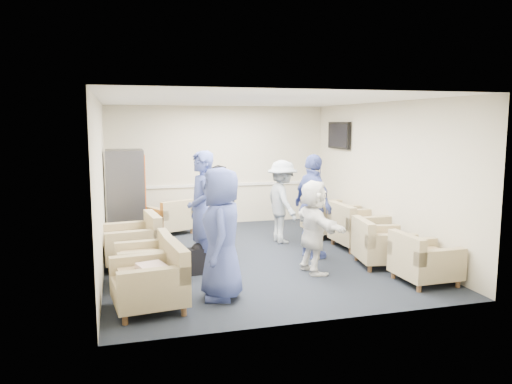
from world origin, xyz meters
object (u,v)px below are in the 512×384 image
object	(u,v)px
person_mid_left	(202,212)
person_back_left	(219,210)
armchair_right_midfar	(357,229)
armchair_corner	(172,219)
armchair_left_mid	(148,263)
armchair_right_midnear	(380,246)
armchair_left_near	(154,283)
person_back_right	(282,202)
armchair_right_far	(327,218)
person_mid_right	(313,206)
vending_machine	(126,195)
armchair_right_near	(422,262)
armchair_left_far	(134,244)
person_front_left	(221,234)
person_front_right	(314,227)

from	to	relation	value
person_mid_left	person_back_left	world-z (taller)	person_mid_left
armchair_right_midfar	armchair_corner	world-z (taller)	armchair_right_midfar
armchair_left_mid	armchair_right_midnear	xyz separation A→B (m)	(3.71, -0.09, 0.02)
armchair_left_near	person_back_right	distance (m)	3.99
person_mid_left	armchair_right_far	bearing A→B (deg)	117.71
person_back_right	person_mid_left	bearing A→B (deg)	124.20
armchair_left_near	armchair_right_midnear	world-z (taller)	armchair_left_near
armchair_left_mid	person_mid_right	world-z (taller)	person_mid_right
armchair_left_near	vending_machine	world-z (taller)	vending_machine
person_back_left	person_back_right	xyz separation A→B (m)	(1.34, 0.46, 0.02)
armchair_corner	person_mid_right	xyz separation A→B (m)	(2.15, -2.56, 0.59)
armchair_right_midfar	armchair_right_far	bearing A→B (deg)	5.08
armchair_right_near	armchair_right_midnear	xyz separation A→B (m)	(-0.14, 0.98, 0.01)
armchair_right_near	armchair_right_midnear	distance (m)	0.99
armchair_left_mid	person_mid_left	xyz separation A→B (m)	(0.87, 0.38, 0.64)
armchair_right_midfar	person_back_right	size ratio (longest dim) A/B	0.57
armchair_left_near	armchair_left_far	distance (m)	2.10
armchair_right_midnear	person_back_right	size ratio (longest dim) A/B	0.58
person_back_right	armchair_left_near	bearing A→B (deg)	132.77
person_front_left	person_front_right	size ratio (longest dim) A/B	1.20
person_back_left	person_front_right	size ratio (longest dim) A/B	1.08
armchair_right_near	vending_machine	bearing A→B (deg)	44.86
armchair_left_near	person_mid_left	xyz separation A→B (m)	(0.85, 1.45, 0.61)
armchair_left_far	person_front_left	world-z (taller)	person_front_left
person_front_left	person_mid_right	bearing A→B (deg)	141.02
armchair_right_midfar	armchair_right_far	world-z (taller)	armchair_right_far
person_back_right	armchair_left_mid	bearing A→B (deg)	119.84
armchair_left_near	armchair_right_midnear	bearing A→B (deg)	97.81
armchair_right_near	armchair_right_far	world-z (taller)	armchair_right_far
person_front_left	armchair_right_near	bearing A→B (deg)	98.51
armchair_left_far	armchair_right_far	distance (m)	4.07
armchair_corner	armchair_left_near	bearing A→B (deg)	56.55
armchair_left_near	person_back_right	world-z (taller)	person_back_right
armchair_corner	vending_machine	bearing A→B (deg)	-2.12
armchair_left_near	person_front_left	size ratio (longest dim) A/B	0.55
armchair_corner	person_front_right	xyz separation A→B (m)	(1.83, -3.38, 0.42)
armchair_right_near	person_back_left	world-z (taller)	person_back_left
vending_machine	person_back_right	size ratio (longest dim) A/B	1.12
armchair_corner	person_back_right	bearing A→B (deg)	121.14
armchair_left_mid	person_mid_right	xyz separation A→B (m)	(2.84, 0.67, 0.59)
vending_machine	armchair_left_near	bearing A→B (deg)	-86.44
armchair_left_mid	armchair_right_near	world-z (taller)	armchair_right_near
armchair_left_far	person_front_left	size ratio (longest dim) A/B	0.56
armchair_left_far	person_mid_left	world-z (taller)	person_mid_left
armchair_left_mid	person_front_right	xyz separation A→B (m)	(2.53, -0.15, 0.42)
armchair_left_far	person_back_right	distance (m)	2.99
armchair_corner	person_front_right	distance (m)	3.87
person_front_left	person_mid_right	xyz separation A→B (m)	(1.92, 1.56, 0.02)
armchair_left_mid	person_mid_right	size ratio (longest dim) A/B	0.46
vending_machine	person_back_right	xyz separation A→B (m)	(2.92, -0.99, -0.10)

